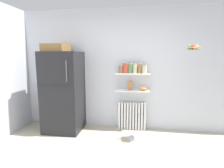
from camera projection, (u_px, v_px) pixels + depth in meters
ground_plane at (110, 167)px, 2.56m from camera, size 7.04×7.04×0.00m
back_wall at (121, 70)px, 3.87m from camera, size 7.04×0.10×2.60m
refrigerator at (63, 90)px, 3.74m from camera, size 0.76×0.71×1.84m
radiator at (132, 116)px, 3.86m from camera, size 0.60×0.12×0.60m
wall_shelf_lower at (132, 91)px, 3.74m from camera, size 0.72×0.22×0.02m
wall_shelf_upper at (133, 74)px, 3.69m from camera, size 0.72×0.22×0.02m
storage_jar_0 at (121, 69)px, 3.71m from camera, size 0.09×0.09×0.16m
storage_jar_1 at (126, 68)px, 3.69m from camera, size 0.11×0.11×0.23m
storage_jar_2 at (130, 68)px, 3.67m from camera, size 0.10×0.10×0.21m
storage_jar_3 at (135, 68)px, 3.66m from camera, size 0.09×0.09×0.20m
storage_jar_4 at (140, 68)px, 3.65m from camera, size 0.08×0.08×0.21m
storage_jar_5 at (145, 69)px, 3.63m from camera, size 0.10×0.10×0.18m
vase at (130, 85)px, 3.73m from camera, size 0.07×0.07×0.20m
shelf_bowl at (143, 89)px, 3.70m from camera, size 0.15×0.15×0.07m
pet_food_bowl at (133, 138)px, 3.41m from camera, size 0.17×0.17×0.05m
hanging_fruit_basket at (193, 48)px, 3.06m from camera, size 0.29×0.29×0.10m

